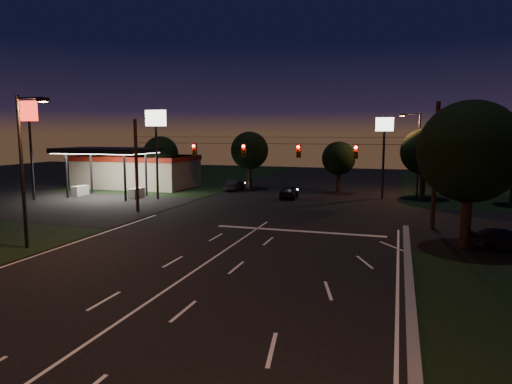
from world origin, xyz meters
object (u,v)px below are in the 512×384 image
at_px(car_oncoming_a, 289,192).
at_px(car_cross, 505,240).
at_px(utility_pole_right, 432,229).
at_px(tree_right_near, 470,153).
at_px(car_oncoming_b, 235,185).

distance_m(car_oncoming_a, car_cross, 23.98).
height_order(utility_pole_right, tree_right_near, tree_right_near).
relative_size(tree_right_near, car_cross, 2.04).
bearing_deg(car_oncoming_b, car_cross, 137.46).
height_order(car_oncoming_a, car_cross, car_oncoming_a).
distance_m(utility_pole_right, tree_right_near, 7.61).
xyz_separation_m(tree_right_near, car_cross, (2.14, -0.17, -5.06)).
xyz_separation_m(car_oncoming_a, car_cross, (17.00, -16.91, -0.07)).
bearing_deg(car_oncoming_a, car_oncoming_b, -34.61).
xyz_separation_m(tree_right_near, car_oncoming_a, (-14.86, 16.75, -4.99)).
bearing_deg(utility_pole_right, car_oncoming_b, 142.07).
bearing_deg(car_cross, tree_right_near, 74.61).
relative_size(utility_pole_right, tree_right_near, 1.03).
bearing_deg(tree_right_near, utility_pole_right, 107.53).
bearing_deg(car_oncoming_b, tree_right_near, 135.09).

